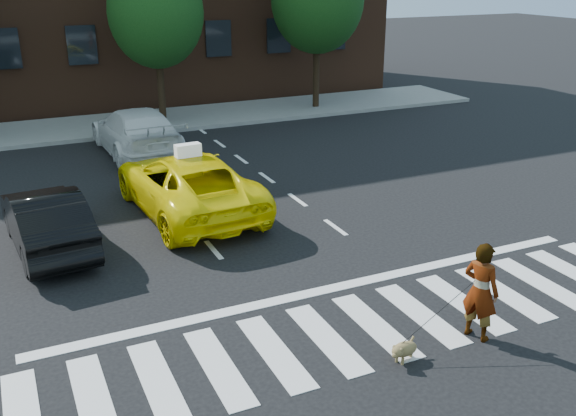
{
  "coord_description": "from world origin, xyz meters",
  "views": [
    {
      "loc": [
        -5.69,
        -8.52,
        6.16
      ],
      "look_at": [
        -0.12,
        3.52,
        1.1
      ],
      "focal_mm": 40.0,
      "sensor_mm": 36.0,
      "label": 1
    }
  ],
  "objects_px": {
    "dog": "(403,350)",
    "woman": "(481,291)",
    "tree_mid": "(156,0)",
    "taxi": "(188,183)",
    "white_suv": "(136,131)",
    "black_sedan": "(46,220)"
  },
  "relations": [
    {
      "from": "dog",
      "to": "woman",
      "type": "bearing_deg",
      "value": -21.5
    },
    {
      "from": "tree_mid",
      "to": "woman",
      "type": "bearing_deg",
      "value": -87.18
    },
    {
      "from": "taxi",
      "to": "tree_mid",
      "type": "bearing_deg",
      "value": -104.59
    },
    {
      "from": "white_suv",
      "to": "woman",
      "type": "distance_m",
      "value": 14.42
    },
    {
      "from": "black_sedan",
      "to": "woman",
      "type": "relative_size",
      "value": 2.38
    },
    {
      "from": "black_sedan",
      "to": "woman",
      "type": "bearing_deg",
      "value": 126.96
    },
    {
      "from": "taxi",
      "to": "white_suv",
      "type": "xyz_separation_m",
      "value": [
        0.0,
        6.11,
        0.01
      ]
    },
    {
      "from": "tree_mid",
      "to": "white_suv",
      "type": "xyz_separation_m",
      "value": [
        -1.93,
        -3.89,
        -4.05
      ]
    },
    {
      "from": "black_sedan",
      "to": "white_suv",
      "type": "relative_size",
      "value": 0.78
    },
    {
      "from": "taxi",
      "to": "woman",
      "type": "relative_size",
      "value": 3.16
    },
    {
      "from": "taxi",
      "to": "white_suv",
      "type": "distance_m",
      "value": 6.11
    },
    {
      "from": "woman",
      "to": "taxi",
      "type": "bearing_deg",
      "value": -1.52
    },
    {
      "from": "black_sedan",
      "to": "woman",
      "type": "height_order",
      "value": "woman"
    },
    {
      "from": "tree_mid",
      "to": "taxi",
      "type": "height_order",
      "value": "tree_mid"
    },
    {
      "from": "tree_mid",
      "to": "dog",
      "type": "distance_m",
      "value": 18.71
    },
    {
      "from": "woman",
      "to": "tree_mid",
      "type": "bearing_deg",
      "value": -18.05
    },
    {
      "from": "tree_mid",
      "to": "woman",
      "type": "relative_size",
      "value": 3.95
    },
    {
      "from": "dog",
      "to": "white_suv",
      "type": "bearing_deg",
      "value": 70.39
    },
    {
      "from": "black_sedan",
      "to": "woman",
      "type": "distance_m",
      "value": 9.6
    },
    {
      "from": "black_sedan",
      "to": "white_suv",
      "type": "xyz_separation_m",
      "value": [
        3.6,
        7.02,
        0.1
      ]
    },
    {
      "from": "white_suv",
      "to": "woman",
      "type": "bearing_deg",
      "value": 98.98
    },
    {
      "from": "white_suv",
      "to": "dog",
      "type": "bearing_deg",
      "value": 92.61
    }
  ]
}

